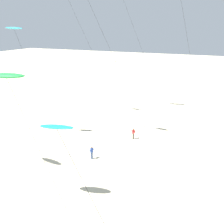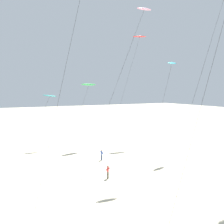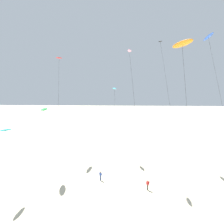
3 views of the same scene
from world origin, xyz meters
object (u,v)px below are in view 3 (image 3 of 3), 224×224
Objects in this scene: kite_green at (44,110)px; kite_teal at (6,131)px; kite_blue at (209,39)px; kite_flyer_middle at (101,176)px; kite_black at (161,44)px; kite_pink at (130,53)px; kite_cyan at (114,89)px; kite_flyer_nearest at (148,185)px; kite_red at (59,59)px; kite_orange at (182,44)px.

kite_green reaches higher than kite_teal.
kite_blue reaches higher than kite_flyer_middle.
kite_blue is 2.50× the size of kite_teal.
kite_teal is at bearing -114.13° from kite_green.
kite_pink is at bearing -129.44° from kite_black.
kite_cyan is 21.76m from kite_flyer_nearest.
kite_black reaches higher than kite_blue.
kite_teal is (-15.28, -17.15, -5.58)m from kite_cyan.
kite_teal is at bearing -153.44° from kite_pink.
kite_green is 7.90m from kite_teal.
kite_black is 34.56m from kite_teal.
kite_cyan is at bearing -176.59° from kite_black.
kite_flyer_middle is at bearing -52.41° from kite_red.
kite_flyer_middle is (-10.84, 7.13, -20.49)m from kite_orange.
kite_teal reaches higher than kite_flyer_middle.
kite_cyan is 0.70× the size of kite_pink.
kite_flyer_middle is at bearing -133.18° from kite_black.
kite_flyer_middle is at bearing -99.16° from kite_cyan.
kite_orange is 0.84× the size of kite_black.
kite_cyan is at bearing 114.58° from kite_orange.
kite_cyan is (-10.09, -0.60, -9.77)m from kite_black.
kite_cyan reaches higher than kite_flyer_middle.
kite_black is 29.29m from kite_flyer_nearest.
kite_green is 0.48× the size of kite_blue.
kite_orange is 0.96× the size of kite_red.
kite_teal is (-2.25, -19.26, -12.57)m from kite_red.
kite_teal is at bearing -174.29° from kite_flyer_nearest.
kite_black is at bearing 134.93° from kite_blue.
kite_pink is (-14.28, -1.42, -2.65)m from kite_blue.
kite_blue is at bearing 17.96° from kite_teal.
kite_blue reaches higher than kite_orange.
kite_orange is at bearing -33.33° from kite_flyer_middle.
kite_blue is (17.27, -6.60, 9.30)m from kite_cyan.
kite_green is 7.44× the size of kite_flyer_nearest.
kite_flyer_middle is (-12.06, -12.85, -24.39)m from kite_black.
kite_flyer_nearest is at bearing -15.00° from kite_green.
kite_orange reaches higher than kite_teal.
kite_orange is 24.73m from kite_green.
kite_teal is at bearing -145.01° from kite_black.
kite_orange is 12.81m from kite_pink.
kite_blue reaches higher than kite_teal.
kite_flyer_nearest is at bearing 125.29° from kite_orange.
kite_orange is 22.10m from kite_cyan.
kite_green is 7.44× the size of kite_flyer_middle.
kite_blue is 1.13× the size of kite_pink.
kite_flyer_middle is (-19.25, -5.65, -23.91)m from kite_blue.
kite_flyer_nearest is (-3.06, 4.33, -20.49)m from kite_orange.
kite_orange is at bearing -93.51° from kite_black.
kite_red is 13.77× the size of kite_flyer_middle.
kite_pink reaches higher than kite_orange.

